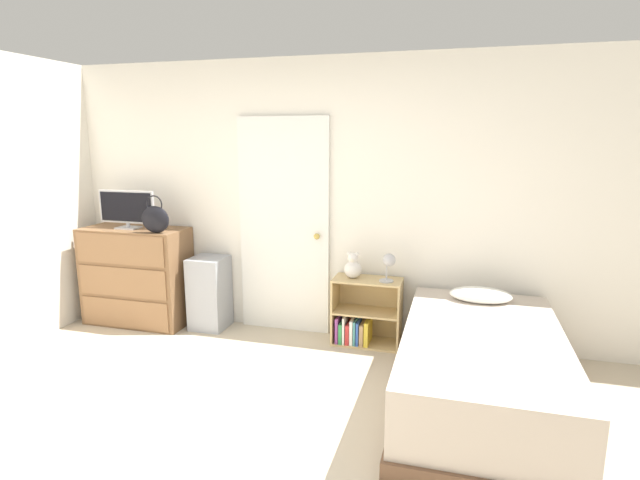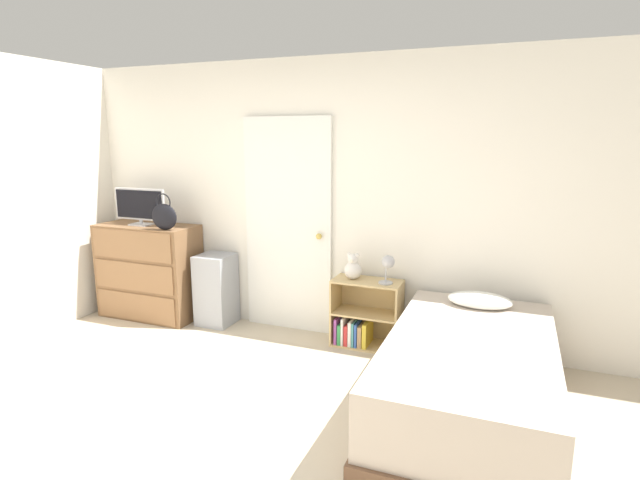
{
  "view_description": "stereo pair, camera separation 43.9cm",
  "coord_description": "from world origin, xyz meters",
  "px_view_note": "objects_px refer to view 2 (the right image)",
  "views": [
    {
      "loc": [
        1.31,
        -2.24,
        1.85
      ],
      "look_at": [
        0.15,
        1.9,
        0.96
      ],
      "focal_mm": 28.0,
      "sensor_mm": 36.0,
      "label": 1
    },
    {
      "loc": [
        1.73,
        -2.1,
        1.85
      ],
      "look_at": [
        0.15,
        1.9,
        0.96
      ],
      "focal_mm": 28.0,
      "sensor_mm": 36.0,
      "label": 2
    }
  ],
  "objects_px": {
    "tv": "(140,206)",
    "storage_bin": "(216,289)",
    "dresser": "(149,271)",
    "bed": "(469,376)",
    "bookshelf": "(362,320)",
    "handbag": "(164,216)",
    "desk_lamp": "(388,264)",
    "teddy_bear": "(353,268)"
  },
  "relations": [
    {
      "from": "handbag",
      "to": "bookshelf",
      "type": "xyz_separation_m",
      "value": [
        1.93,
        0.24,
        -0.87
      ]
    },
    {
      "from": "bed",
      "to": "storage_bin",
      "type": "bearing_deg",
      "value": 162.11
    },
    {
      "from": "dresser",
      "to": "desk_lamp",
      "type": "distance_m",
      "value": 2.53
    },
    {
      "from": "handbag",
      "to": "bed",
      "type": "relative_size",
      "value": 0.18
    },
    {
      "from": "storage_bin",
      "to": "bed",
      "type": "relative_size",
      "value": 0.36
    },
    {
      "from": "tv",
      "to": "storage_bin",
      "type": "height_order",
      "value": "tv"
    },
    {
      "from": "tv",
      "to": "storage_bin",
      "type": "relative_size",
      "value": 0.85
    },
    {
      "from": "bookshelf",
      "to": "bed",
      "type": "xyz_separation_m",
      "value": [
        1.0,
        -0.83,
        0.03
      ]
    },
    {
      "from": "teddy_bear",
      "to": "dresser",
      "type": "bearing_deg",
      "value": -177.8
    },
    {
      "from": "tv",
      "to": "teddy_bear",
      "type": "bearing_deg",
      "value": 2.7
    },
    {
      "from": "handbag",
      "to": "bookshelf",
      "type": "relative_size",
      "value": 0.58
    },
    {
      "from": "storage_bin",
      "to": "bookshelf",
      "type": "relative_size",
      "value": 1.16
    },
    {
      "from": "teddy_bear",
      "to": "desk_lamp",
      "type": "height_order",
      "value": "desk_lamp"
    },
    {
      "from": "dresser",
      "to": "bed",
      "type": "relative_size",
      "value": 0.52
    },
    {
      "from": "bookshelf",
      "to": "bed",
      "type": "bearing_deg",
      "value": -39.82
    },
    {
      "from": "tv",
      "to": "storage_bin",
      "type": "distance_m",
      "value": 1.15
    },
    {
      "from": "tv",
      "to": "handbag",
      "type": "relative_size",
      "value": 1.69
    },
    {
      "from": "bookshelf",
      "to": "desk_lamp",
      "type": "height_order",
      "value": "desk_lamp"
    },
    {
      "from": "dresser",
      "to": "teddy_bear",
      "type": "relative_size",
      "value": 4.33
    },
    {
      "from": "bookshelf",
      "to": "desk_lamp",
      "type": "xyz_separation_m",
      "value": [
        0.23,
        -0.05,
        0.55
      ]
    },
    {
      "from": "tv",
      "to": "bed",
      "type": "height_order",
      "value": "tv"
    },
    {
      "from": "storage_bin",
      "to": "tv",
      "type": "bearing_deg",
      "value": -173.88
    },
    {
      "from": "bookshelf",
      "to": "bed",
      "type": "height_order",
      "value": "bed"
    },
    {
      "from": "bookshelf",
      "to": "storage_bin",
      "type": "bearing_deg",
      "value": -179.17
    },
    {
      "from": "dresser",
      "to": "teddy_bear",
      "type": "xyz_separation_m",
      "value": [
        2.19,
        0.08,
        0.23
      ]
    },
    {
      "from": "storage_bin",
      "to": "desk_lamp",
      "type": "xyz_separation_m",
      "value": [
        1.75,
        -0.03,
        0.43
      ]
    },
    {
      "from": "tv",
      "to": "bed",
      "type": "relative_size",
      "value": 0.3
    },
    {
      "from": "teddy_bear",
      "to": "bed",
      "type": "distance_m",
      "value": 1.44
    },
    {
      "from": "storage_bin",
      "to": "bookshelf",
      "type": "height_order",
      "value": "storage_bin"
    },
    {
      "from": "tv",
      "to": "desk_lamp",
      "type": "relative_size",
      "value": 2.34
    },
    {
      "from": "dresser",
      "to": "bookshelf",
      "type": "bearing_deg",
      "value": 2.18
    },
    {
      "from": "handbag",
      "to": "teddy_bear",
      "type": "height_order",
      "value": "handbag"
    },
    {
      "from": "storage_bin",
      "to": "desk_lamp",
      "type": "bearing_deg",
      "value": -0.83
    },
    {
      "from": "teddy_bear",
      "to": "bed",
      "type": "xyz_separation_m",
      "value": [
        1.09,
        -0.83,
        -0.44
      ]
    },
    {
      "from": "tv",
      "to": "bookshelf",
      "type": "distance_m",
      "value": 2.5
    },
    {
      "from": "dresser",
      "to": "bed",
      "type": "height_order",
      "value": "dresser"
    },
    {
      "from": "dresser",
      "to": "tv",
      "type": "xyz_separation_m",
      "value": [
        -0.04,
        -0.02,
        0.68
      ]
    },
    {
      "from": "storage_bin",
      "to": "bed",
      "type": "bearing_deg",
      "value": -17.89
    },
    {
      "from": "dresser",
      "to": "storage_bin",
      "type": "distance_m",
      "value": 0.78
    },
    {
      "from": "storage_bin",
      "to": "desk_lamp",
      "type": "distance_m",
      "value": 1.8
    },
    {
      "from": "dresser",
      "to": "bed",
      "type": "distance_m",
      "value": 3.37
    },
    {
      "from": "handbag",
      "to": "bed",
      "type": "distance_m",
      "value": 3.1
    }
  ]
}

